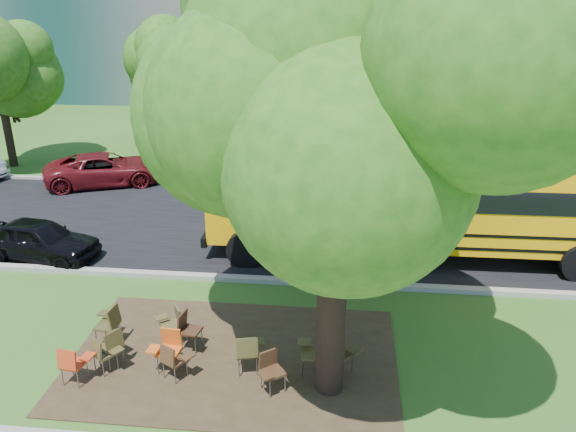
# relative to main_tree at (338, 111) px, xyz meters

# --- Properties ---
(ground) EXTENTS (160.00, 160.00, 0.00)m
(ground) POSITION_rel_main_tree_xyz_m (-3.09, 1.30, -5.58)
(ground) COLOR #30591C
(ground) RESTS_ON ground
(dirt_patch) EXTENTS (7.00, 4.50, 0.03)m
(dirt_patch) POSITION_rel_main_tree_xyz_m (-2.09, 0.80, -5.57)
(dirt_patch) COLOR #382819
(dirt_patch) RESTS_ON ground
(asphalt_road) EXTENTS (80.00, 8.00, 0.04)m
(asphalt_road) POSITION_rel_main_tree_xyz_m (-3.09, 8.30, -5.56)
(asphalt_road) COLOR black
(asphalt_road) RESTS_ON ground
(kerb_near) EXTENTS (80.00, 0.25, 0.14)m
(kerb_near) POSITION_rel_main_tree_xyz_m (-3.09, 4.30, -5.51)
(kerb_near) COLOR gray
(kerb_near) RESTS_ON ground
(kerb_far) EXTENTS (80.00, 0.25, 0.14)m
(kerb_far) POSITION_rel_main_tree_xyz_m (-3.09, 12.40, -5.51)
(kerb_far) COLOR gray
(kerb_far) RESTS_ON ground
(bg_tree_2) EXTENTS (4.80, 4.80, 6.62)m
(bg_tree_2) POSITION_rel_main_tree_xyz_m (-8.09, 17.30, -1.37)
(bg_tree_2) COLOR black
(bg_tree_2) RESTS_ON ground
(bg_tree_3) EXTENTS (5.60, 5.60, 7.84)m
(bg_tree_3) POSITION_rel_main_tree_xyz_m (4.91, 15.30, -0.55)
(bg_tree_3) COLOR black
(bg_tree_3) RESTS_ON ground
(main_tree) EXTENTS (7.06, 7.06, 9.13)m
(main_tree) POSITION_rel_main_tree_xyz_m (0.00, 0.00, 0.00)
(main_tree) COLOR black
(main_tree) RESTS_ON ground
(school_bus) EXTENTS (13.29, 3.16, 3.24)m
(school_bus) POSITION_rel_main_tree_xyz_m (3.39, 6.61, -3.71)
(school_bus) COLOR #F3A707
(school_bus) RESTS_ON ground
(chair_0) EXTENTS (0.63, 0.52, 0.89)m
(chair_0) POSITION_rel_main_tree_xyz_m (-5.11, -0.41, -5.03)
(chair_0) COLOR red
(chair_0) RESTS_ON ground
(chair_1) EXTENTS (0.72, 0.57, 0.85)m
(chair_1) POSITION_rel_main_tree_xyz_m (-4.67, 0.02, -5.06)
(chair_1) COLOR #4E4322
(chair_1) RESTS_ON ground
(chair_2) EXTENTS (0.60, 0.76, 0.91)m
(chair_2) POSITION_rel_main_tree_xyz_m (-4.57, 0.27, -5.02)
(chair_2) COLOR #433D1D
(chair_2) RESTS_ON ground
(chair_3) EXTENTS (0.65, 0.55, 0.94)m
(chair_3) POSITION_rel_main_tree_xyz_m (-3.36, 0.27, -5.00)
(chair_3) COLOR #D95A17
(chair_3) RESTS_ON ground
(chair_4) EXTENTS (0.71, 0.56, 0.85)m
(chair_4) POSITION_rel_main_tree_xyz_m (-3.15, -0.06, -5.06)
(chair_4) COLOR #4A301A
(chair_4) RESTS_ON ground
(chair_5) EXTENTS (0.59, 0.75, 0.88)m
(chair_5) POSITION_rel_main_tree_xyz_m (-1.15, -0.18, -5.04)
(chair_5) COLOR #442B18
(chair_5) RESTS_ON ground
(chair_6) EXTENTS (0.56, 0.59, 0.91)m
(chair_6) POSITION_rel_main_tree_xyz_m (-0.34, 0.50, -5.02)
(chair_6) COLOR #4E4721
(chair_6) RESTS_ON ground
(chair_7) EXTENTS (0.79, 0.62, 0.92)m
(chair_7) POSITION_rel_main_tree_xyz_m (0.20, 0.49, -5.02)
(chair_7) COLOR #42381C
(chair_7) RESTS_ON ground
(chair_8) EXTENTS (0.57, 0.67, 0.98)m
(chair_8) POSITION_rel_main_tree_xyz_m (-4.93, 1.03, -4.98)
(chair_8) COLOR #443D1D
(chair_8) RESTS_ON ground
(chair_9) EXTENTS (0.75, 0.59, 0.89)m
(chair_9) POSITION_rel_main_tree_xyz_m (-3.56, 1.27, -5.03)
(chair_9) COLOR brown
(chair_9) RESTS_ON ground
(chair_10) EXTENTS (0.53, 0.67, 0.91)m
(chair_10) POSITION_rel_main_tree_xyz_m (-3.15, 1.02, -5.02)
(chair_10) COLOR #3E2416
(chair_10) RESTS_ON ground
(chair_11) EXTENTS (0.64, 0.67, 0.94)m
(chair_11) POSITION_rel_main_tree_xyz_m (-1.68, 0.31, -5.00)
(chair_11) COLOR #433E1D
(chair_11) RESTS_ON ground
(black_car) EXTENTS (3.76, 1.96, 1.22)m
(black_car) POSITION_rel_main_tree_xyz_m (-8.78, 5.10, -4.97)
(black_car) COLOR black
(black_car) RESTS_ON ground
(bg_car_red) EXTENTS (5.23, 3.78, 1.32)m
(bg_car_red) POSITION_rel_main_tree_xyz_m (-9.69, 12.10, -4.92)
(bg_car_red) COLOR #580F13
(bg_car_red) RESTS_ON ground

